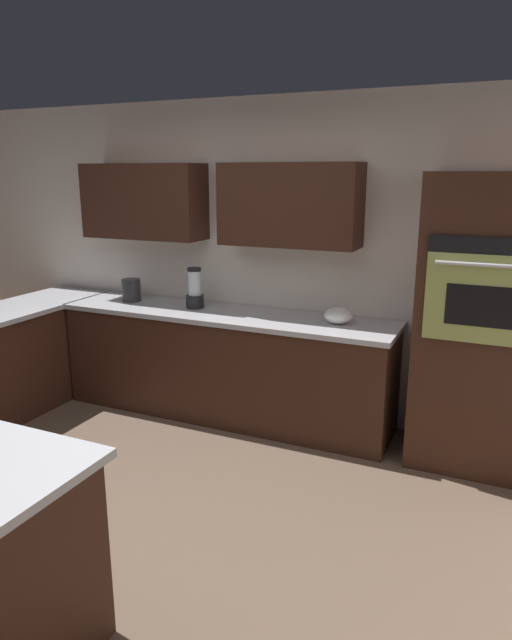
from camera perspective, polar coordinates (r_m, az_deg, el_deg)
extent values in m
plane|color=brown|center=(3.65, -14.79, -19.41)|extent=(14.00, 14.00, 0.00)
cube|color=silver|center=(4.88, -0.17, 6.20)|extent=(6.00, 0.10, 2.60)
cube|color=#381E14|center=(4.48, 3.39, 11.43)|extent=(1.10, 0.34, 0.63)
cube|color=#381E14|center=(5.12, -11.16, 11.58)|extent=(1.10, 0.34, 0.63)
cube|color=#381E14|center=(4.80, -3.14, -4.68)|extent=(2.80, 0.60, 0.86)
cube|color=#B2B2B7|center=(4.67, -3.22, 0.54)|extent=(2.84, 0.64, 0.04)
cube|color=#381E14|center=(4.14, 21.47, -0.46)|extent=(0.80, 0.60, 2.02)
cube|color=#939E51|center=(3.78, 21.51, 1.93)|extent=(0.66, 0.03, 0.56)
cube|color=black|center=(3.78, 21.45, 1.30)|extent=(0.40, 0.01, 0.26)
cube|color=black|center=(3.73, 21.98, 6.88)|extent=(0.66, 0.02, 0.11)
cylinder|color=silver|center=(3.71, 21.80, 5.14)|extent=(0.56, 0.02, 0.02)
cylinder|color=black|center=(4.83, -6.13, 1.87)|extent=(0.15, 0.15, 0.11)
cylinder|color=silver|center=(4.80, -6.18, 3.70)|extent=(0.11, 0.11, 0.20)
cylinder|color=black|center=(4.78, -6.22, 5.06)|extent=(0.12, 0.12, 0.03)
ellipsoid|color=white|center=(4.35, 8.24, 0.44)|extent=(0.22, 0.22, 0.12)
cylinder|color=#262628|center=(5.18, -12.37, 2.95)|extent=(0.16, 0.16, 0.20)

